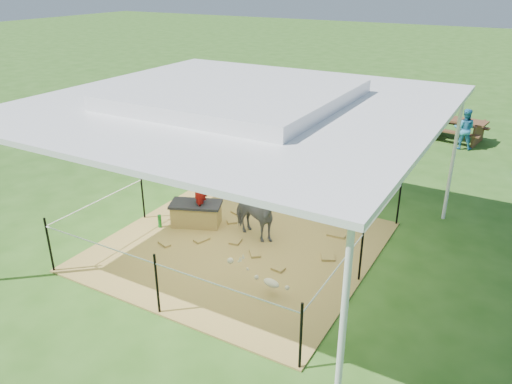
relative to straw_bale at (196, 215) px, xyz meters
The scene contains 13 objects.
ground 1.21m from the straw_bale, 13.44° to the right, with size 90.00×90.00×0.00m, color #2D5919.
hay_patch 1.21m from the straw_bale, 13.44° to the right, with size 4.60×4.60×0.03m, color brown.
canopy_tent 2.73m from the straw_bale, 13.44° to the right, with size 6.30×6.30×2.90m.
rope_fence 1.26m from the straw_bale, 13.44° to the right, with size 4.54×4.54×1.00m.
straw_bale is the anchor object (origin of this frame).
dark_cloth 0.23m from the straw_bale, ahead, with size 0.98×0.51×0.05m, color black.
woman 0.76m from the straw_bale, ahead, with size 0.40×0.26×1.10m, color #A3130F.
green_bottle 0.71m from the straw_bale, 140.71° to the right, with size 0.07×0.07×0.26m, color #1A7623.
pony 1.26m from the straw_bale, ahead, with size 0.50×1.10×0.93m, color #4C4D51.
pink_hat 1.46m from the straw_bale, ahead, with size 0.29×0.29×0.13m, color pink.
foal 2.73m from the straw_bale, 29.46° to the right, with size 0.83×0.46×0.46m, color tan, non-canonical shape.
picnic_table_near 8.95m from the straw_bale, 67.18° to the left, with size 1.56×1.12×0.65m, color #56321D.
distant_person 8.42m from the straw_bale, 63.60° to the left, with size 0.56×0.43×1.15m, color teal.
Camera 1 is at (4.17, -6.73, 4.56)m, focal length 35.00 mm.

